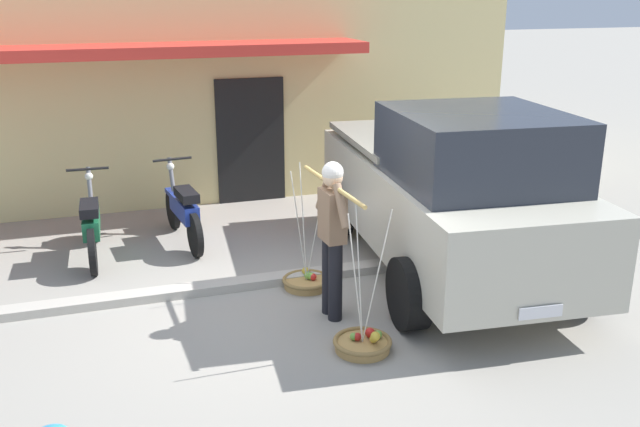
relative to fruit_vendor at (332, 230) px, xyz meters
name	(u,v)px	position (x,y,z in m)	size (l,w,h in m)	color
ground_plane	(282,309)	(-0.46, 0.32, -0.98)	(90.00, 90.00, 0.00)	gray
sidewalk_curb	(267,280)	(-0.46, 1.02, -0.93)	(20.00, 0.24, 0.10)	#AEA89C
fruit_vendor	(332,230)	(0.00, 0.00, 0.00)	(0.22, 1.60, 1.70)	black
fruit_basket_left_side	(307,281)	(-0.03, 0.80, -0.90)	(0.57, 0.57, 1.45)	#B2894C
fruit_basket_right_side	(363,343)	(0.04, -0.80, -0.90)	(0.57, 0.57, 1.45)	#B2894C
motorcycle_nearest_shop	(92,225)	(-2.38, 2.55, -0.52)	(0.54, 1.82, 1.09)	black
motorcycle_second_in_row	(183,211)	(-1.19, 2.77, -0.52)	(0.54, 1.82, 1.09)	black
parked_truck	(449,191)	(1.73, 0.73, 0.05)	(2.49, 4.86, 2.10)	beige
storefront_building	(112,60)	(-1.81, 6.93, 1.12)	(13.00, 6.00, 4.20)	#DBC684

